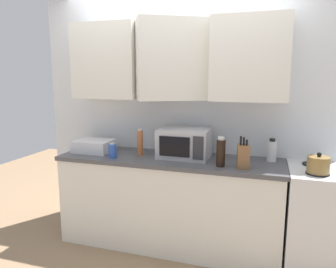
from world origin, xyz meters
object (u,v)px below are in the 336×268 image
microwave (184,143)px  bottle_blue_cleaner (113,151)px  kettle (318,165)px  stove_range (333,222)px  bottle_soy_dark (221,152)px  bottle_spice_jar (140,142)px  knife_block (243,156)px  bottle_white_jar (272,151)px  dish_rack (94,146)px

microwave → bottle_blue_cleaner: (-0.65, -0.23, -0.07)m
kettle → microwave: 1.18m
stove_range → bottle_soy_dark: bottle_soy_dark is taller
bottle_blue_cleaner → bottle_spice_jar: (0.21, 0.18, 0.06)m
knife_block → bottle_soy_dark: (-0.19, -0.01, 0.02)m
stove_range → bottle_spice_jar: size_ratio=3.43×
kettle → bottle_spice_jar: size_ratio=0.65×
bottle_white_jar → bottle_spice_jar: size_ratio=0.80×
knife_block → bottle_blue_cleaner: size_ratio=1.89×
microwave → bottle_soy_dark: bearing=-29.7°
microwave → bottle_soy_dark: microwave is taller
bottle_blue_cleaner → bottle_soy_dark: (1.04, 0.01, 0.06)m
stove_range → bottle_white_jar: size_ratio=4.26×
stove_range → dish_rack: bearing=179.5°
bottle_white_jar → knife_block: bearing=-127.6°
knife_block → bottle_soy_dark: knife_block is taller
bottle_soy_dark → microwave: bearing=150.3°
dish_rack → bottle_soy_dark: bottle_soy_dark is taller
bottle_spice_jar → bottle_soy_dark: bearing=-11.9°
dish_rack → bottle_soy_dark: size_ratio=1.46×
bottle_spice_jar → bottle_white_jar: bearing=6.4°
bottle_white_jar → bottle_soy_dark: size_ratio=0.82×
stove_range → dish_rack: (-2.29, 0.02, 0.51)m
kettle → microwave: size_ratio=0.36×
dish_rack → bottle_blue_cleaner: size_ratio=2.59×
bottle_blue_cleaner → kettle: bearing=0.6°
bottle_soy_dark → bottle_white_jar: bearing=36.5°
microwave → dish_rack: microwave is taller
dish_rack → bottle_blue_cleaner: (0.31, -0.18, 0.01)m
stove_range → bottle_soy_dark: (-0.95, -0.15, 0.57)m
dish_rack → bottle_soy_dark: 1.35m
kettle → bottle_blue_cleaner: kettle is taller
knife_block → microwave: bearing=160.0°
knife_block → bottle_spice_jar: knife_block is taller
stove_range → bottle_white_jar: 0.77m
stove_range → bottle_blue_cleaner: bottle_blue_cleaner is taller
bottle_blue_cleaner → knife_block: bearing=0.9°
knife_block → dish_rack: bearing=174.1°
dish_rack → bottle_white_jar: 1.77m
bottle_white_jar → bottle_blue_cleaner: bearing=-167.5°
kettle → bottle_spice_jar: bearing=174.1°
bottle_soy_dark → bottle_spice_jar: bearing=168.1°
dish_rack → knife_block: bearing=-5.9°
stove_range → bottle_spice_jar: bearing=179.1°
microwave → bottle_blue_cleaner: microwave is taller
dish_rack → knife_block: (1.53, -0.16, 0.04)m
kettle → bottle_soy_dark: 0.78m
bottle_blue_cleaner → bottle_soy_dark: size_ratio=0.56×
stove_range → bottle_blue_cleaner: (-1.98, -0.16, 0.52)m
stove_range → bottle_white_jar: bearing=162.3°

